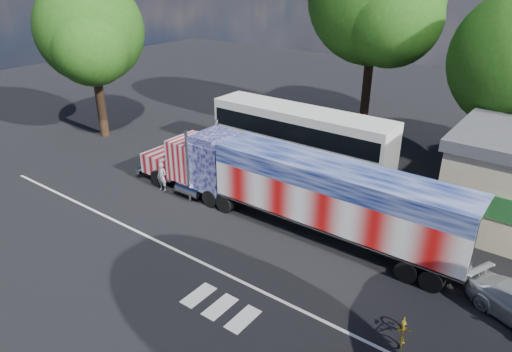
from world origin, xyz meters
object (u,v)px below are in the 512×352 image
Objects in this scene: bicycle at (403,330)px; tree_w_a at (91,31)px; woman at (162,177)px; coach_bus at (300,135)px; semi_truck at (292,187)px.

tree_w_a is (-27.58, 7.22, 7.87)m from bicycle.
woman is 13.97m from tree_w_a.
bicycle is (16.41, -3.18, -0.51)m from woman.
coach_bus is 7.28× the size of woman.
tree_w_a reaches higher than semi_truck.
semi_truck is at bearing 2.37° from woman.
coach_bus is at bearing 118.84° from semi_truck.
coach_bus is at bearing 118.77° from bicycle.
woman is at bearing -170.99° from semi_truck.
bicycle is at bearing -17.60° from woman.
tree_w_a is at bearing 153.48° from woman.
bicycle is at bearing -14.67° from tree_w_a.
coach_bus is at bearing 17.36° from tree_w_a.
semi_truck is at bearing 133.96° from bicycle.
semi_truck is 9.27m from bicycle.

